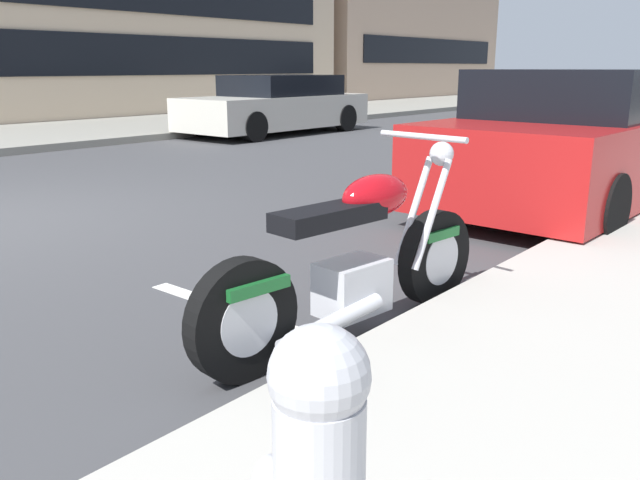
% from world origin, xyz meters
% --- Properties ---
extents(sidewalk_far_curb, '(120.00, 5.00, 0.14)m').
position_xyz_m(sidewalk_far_curb, '(12.00, 7.19, 0.07)').
color(sidewalk_far_curb, gray).
rests_on(sidewalk_far_curb, ground).
extents(parking_stall_stripe, '(0.12, 2.20, 0.01)m').
position_xyz_m(parking_stall_stripe, '(0.00, -4.09, 0.00)').
color(parking_stall_stripe, silver).
rests_on(parking_stall_stripe, ground).
extents(parked_motorcycle, '(2.14, 0.62, 1.10)m').
position_xyz_m(parked_motorcycle, '(0.19, -4.56, 0.42)').
color(parked_motorcycle, black).
rests_on(parked_motorcycle, ground).
extents(parked_car_behind_motorcycle, '(4.35, 1.95, 1.46)m').
position_xyz_m(parked_car_behind_motorcycle, '(4.62, -4.22, 0.70)').
color(parked_car_behind_motorcycle, '#AD1919').
rests_on(parked_car_behind_motorcycle, ground).
extents(car_opposite_curb, '(4.65, 1.91, 1.31)m').
position_xyz_m(car_opposite_curb, '(8.41, 3.84, 0.63)').
color(car_opposite_curb, beige).
rests_on(car_opposite_curb, ground).
extents(fire_hydrant, '(0.24, 0.36, 0.78)m').
position_xyz_m(fire_hydrant, '(-1.57, -5.77, 0.55)').
color(fire_hydrant, '#B7B7BC').
rests_on(fire_hydrant, sidewalk_near_curb).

